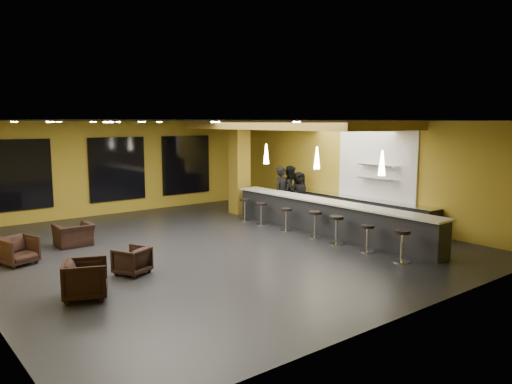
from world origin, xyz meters
TOP-DOWN VIEW (x-y plane):
  - floor at (0.00, 0.00)m, footprint 12.00×13.00m
  - ceiling at (0.00, 0.00)m, footprint 12.00×13.00m
  - wall_back at (0.00, 6.55)m, footprint 12.00×0.10m
  - wall_front at (0.00, -6.55)m, footprint 12.00×0.10m
  - wall_right at (6.05, 0.00)m, footprint 0.10×13.00m
  - wood_soffit at (4.00, 1.00)m, footprint 3.60×8.00m
  - window_left at (-3.50, 6.44)m, footprint 2.20×0.06m
  - window_center at (0.00, 6.44)m, footprint 2.20×0.06m
  - window_right at (3.00, 6.44)m, footprint 2.20×0.06m
  - tile_backsplash at (5.96, -1.00)m, footprint 0.06×3.20m
  - bar_counter at (3.65, -1.00)m, footprint 0.60×8.00m
  - bar_top at (3.65, -1.00)m, footprint 0.78×8.10m
  - prep_counter at (5.65, -0.50)m, footprint 0.70×6.00m
  - prep_top at (5.65, -0.50)m, footprint 0.72×6.00m
  - wall_shelf_lower at (5.82, -1.20)m, footprint 0.30×1.50m
  - wall_shelf_upper at (5.82, -1.20)m, footprint 0.30×1.50m
  - column at (3.65, 3.60)m, footprint 0.60×0.60m
  - pendant_0 at (3.65, -3.00)m, footprint 0.20×0.20m
  - pendant_1 at (3.65, -0.50)m, footprint 0.20×0.20m
  - pendant_2 at (3.65, 2.00)m, footprint 0.20×0.20m
  - staff_a at (4.25, 1.83)m, footprint 0.75×0.57m
  - staff_b at (4.95, 2.11)m, footprint 1.10×1.00m
  - staff_c at (5.25, 1.99)m, footprint 0.87×0.64m
  - armchair_a at (-4.29, -2.01)m, footprint 1.10×1.09m
  - armchair_b at (-2.91, -1.11)m, footprint 0.91×0.92m
  - armchair_c at (-4.76, 1.34)m, footprint 0.96×0.97m
  - armchair_d at (-3.07, 2.38)m, footprint 0.97×0.85m
  - bar_stool_0 at (2.77, -4.37)m, footprint 0.41×0.41m
  - bar_stool_1 at (2.88, -3.20)m, footprint 0.38×0.38m
  - bar_stool_2 at (2.84, -2.11)m, footprint 0.42×0.42m
  - bar_stool_3 at (2.96, -1.15)m, footprint 0.41×0.41m
  - bar_stool_4 at (2.91, 0.10)m, footprint 0.38×0.38m
  - bar_stool_5 at (2.92, 1.37)m, footprint 0.38×0.38m
  - bar_stool_6 at (2.91, 2.29)m, footprint 0.40×0.40m

SIDE VIEW (x-z plane):
  - floor at x=0.00m, z-range -0.10..0.00m
  - armchair_d at x=-3.07m, z-range 0.00..0.63m
  - armchair_b at x=-2.91m, z-range 0.00..0.64m
  - armchair_c at x=-4.76m, z-range 0.00..0.70m
  - armchair_a at x=-4.29m, z-range 0.00..0.77m
  - prep_counter at x=5.65m, z-range 0.00..0.86m
  - bar_stool_1 at x=2.88m, z-range 0.10..0.85m
  - bar_stool_4 at x=2.91m, z-range 0.10..0.85m
  - bar_stool_5 at x=2.92m, z-range 0.11..0.86m
  - bar_counter at x=3.65m, z-range 0.00..1.00m
  - bar_stool_6 at x=2.91m, z-range 0.11..0.89m
  - bar_stool_3 at x=2.96m, z-range 0.11..0.92m
  - bar_stool_0 at x=2.77m, z-range 0.11..0.93m
  - bar_stool_2 at x=2.84m, z-range 0.12..0.95m
  - staff_c at x=5.25m, z-range 0.00..1.62m
  - prep_top at x=5.65m, z-range 0.87..0.90m
  - staff_b at x=4.95m, z-range 0.00..1.85m
  - staff_a at x=4.25m, z-range 0.00..1.87m
  - bar_top at x=3.65m, z-range 1.00..1.05m
  - wall_shelf_lower at x=5.82m, z-range 1.59..1.61m
  - window_left at x=-3.50m, z-range 0.50..2.90m
  - window_center at x=0.00m, z-range 0.50..2.90m
  - window_right at x=3.00m, z-range 0.50..2.90m
  - wall_back at x=0.00m, z-range 0.00..3.50m
  - wall_front at x=0.00m, z-range 0.00..3.50m
  - wall_right at x=6.05m, z-range 0.00..3.50m
  - column at x=3.65m, z-range 0.00..3.50m
  - tile_backsplash at x=5.96m, z-range 0.80..3.20m
  - wall_shelf_upper at x=5.82m, z-range 2.03..2.06m
  - pendant_0 at x=3.65m, z-range 2.00..2.70m
  - pendant_1 at x=3.65m, z-range 2.00..2.70m
  - pendant_2 at x=3.65m, z-range 2.00..2.70m
  - wood_soffit at x=4.00m, z-range 3.22..3.50m
  - ceiling at x=0.00m, z-range 3.50..3.60m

